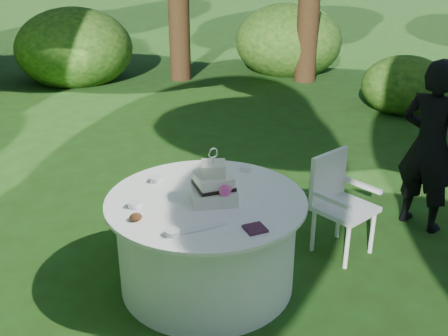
{
  "coord_description": "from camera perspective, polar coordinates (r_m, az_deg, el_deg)",
  "views": [
    {
      "loc": [
        -1.28,
        -3.38,
        2.58
      ],
      "look_at": [
        0.15,
        0.0,
        1.0
      ],
      "focal_mm": 42.0,
      "sensor_mm": 36.0,
      "label": 1
    }
  ],
  "objects": [
    {
      "name": "chair",
      "position": [
        4.73,
        12.29,
        -3.09
      ],
      "size": [
        0.58,
        0.58,
        0.91
      ],
      "color": "silver",
      "rests_on": "ground"
    },
    {
      "name": "petal_cups",
      "position": [
        4.15,
        -4.58,
        -2.29
      ],
      "size": [
        0.99,
        0.7,
        0.05
      ],
      "color": "#562D16",
      "rests_on": "table"
    },
    {
      "name": "table",
      "position": [
        4.23,
        -1.89,
        -7.95
      ],
      "size": [
        1.56,
        1.56,
        0.77
      ],
      "color": "white",
      "rests_on": "ground"
    },
    {
      "name": "cake",
      "position": [
        3.97,
        -1.11,
        -2.01
      ],
      "size": [
        0.41,
        0.41,
        0.43
      ],
      "color": "silver",
      "rests_on": "table"
    },
    {
      "name": "guest",
      "position": [
        5.27,
        21.5,
        2.18
      ],
      "size": [
        0.58,
        0.7,
        1.66
      ],
      "primitive_type": "imported",
      "rotation": [
        0.0,
        0.0,
        1.93
      ],
      "color": "black",
      "rests_on": "ground"
    },
    {
      "name": "ground",
      "position": [
        4.44,
        -1.82,
        -12.24
      ],
      "size": [
        80.0,
        80.0,
        0.0
      ],
      "primitive_type": "plane",
      "color": "#1E370F",
      "rests_on": "ground"
    },
    {
      "name": "napkins",
      "position": [
        3.62,
        3.41,
        -6.6
      ],
      "size": [
        0.14,
        0.14,
        0.02
      ],
      "primitive_type": "cube",
      "color": "#431C31",
      "rests_on": "table"
    },
    {
      "name": "feather_plume",
      "position": [
        3.62,
        -3.05,
        -6.65
      ],
      "size": [
        0.48,
        0.07,
        0.01
      ],
      "primitive_type": "ellipsoid",
      "color": "white",
      "rests_on": "table"
    },
    {
      "name": "votives",
      "position": [
        4.08,
        -4.88,
        -2.82
      ],
      "size": [
        1.16,
        0.98,
        0.04
      ],
      "color": "white",
      "rests_on": "table"
    }
  ]
}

